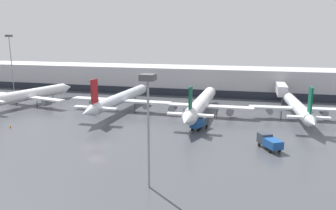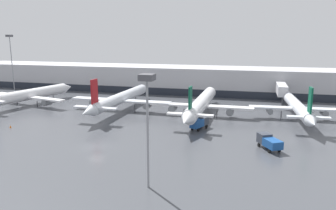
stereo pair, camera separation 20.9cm
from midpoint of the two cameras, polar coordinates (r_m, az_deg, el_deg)
The scene contains 12 objects.
ground_plane at distance 60.92m, azimuth -12.33°, elevation -7.06°, with size 320.00×320.00×0.00m, color #424449.
terminal_building at distance 117.11m, azimuth 1.47°, elevation 4.52°, with size 160.00×28.54×9.00m.
parked_jet_0 at distance 81.40m, azimuth 5.84°, elevation 0.26°, with size 25.67×40.09×9.44m.
parked_jet_2 at distance 101.96m, azimuth -23.12°, elevation 1.63°, with size 26.07×33.90×9.90m.
parked_jet_4 at distance 87.66m, azimuth -8.26°, elevation 1.11°, with size 27.56×38.64×10.12m.
parked_jet_5 at distance 83.34m, azimuth 21.59°, elevation -0.25°, with size 22.10×34.88×9.63m.
service_truck_0 at distance 60.38m, azimuth 17.28°, elevation -6.07°, with size 4.48×5.62×2.46m.
service_truck_1 at distance 70.22m, azimuth 5.61°, elevation -3.09°, with size 3.54×5.48×2.34m.
traffic_cone_0 at distance 78.92m, azimuth -25.69°, elevation -3.38°, with size 0.40×0.40×0.63m.
traffic_cone_1 at distance 93.55m, azimuth 0.90°, elevation 0.09°, with size 0.45×0.45×0.75m.
apron_light_mast_0 at distance 40.72m, azimuth -3.50°, elevation 1.39°, with size 1.80×1.80×14.96m.
apron_light_mast_2 at distance 132.12m, azimuth -25.72°, elevation 9.05°, with size 1.80×1.80×20.05m.
Camera 2 is at (26.91, -51.09, 19.48)m, focal length 35.00 mm.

